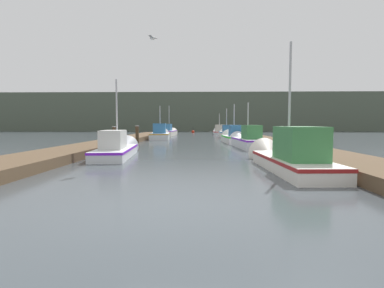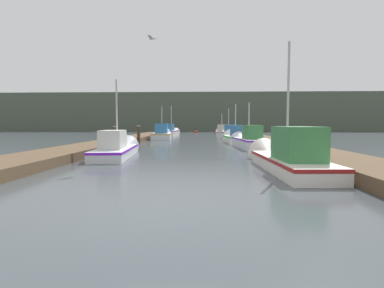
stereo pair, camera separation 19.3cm
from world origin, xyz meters
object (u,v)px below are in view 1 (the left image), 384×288
fishing_boat_3 (233,137)px  mooring_piling_1 (137,134)px  fishing_boat_5 (226,133)px  fishing_boat_6 (169,132)px  fishing_boat_2 (247,140)px  fishing_boat_4 (160,134)px  channel_buoy (193,132)px  fishing_boat_1 (118,148)px  seagull_lead (153,38)px  mooring_piling_0 (114,138)px  fishing_boat_7 (219,131)px  fishing_boat_0 (286,156)px

fishing_boat_3 → mooring_piling_1: 7.87m
fishing_boat_3 → fishing_boat_5: bearing=85.8°
fishing_boat_3 → fishing_boat_6: bearing=113.0°
fishing_boat_2 → fishing_boat_4: fishing_boat_4 is taller
channel_buoy → fishing_boat_1: bearing=-94.4°
seagull_lead → fishing_boat_3: bearing=-180.0°
mooring_piling_0 → fishing_boat_7: bearing=73.0°
fishing_boat_7 → channel_buoy: fishing_boat_7 is taller
mooring_piling_0 → channel_buoy: mooring_piling_0 is taller
fishing_boat_3 → seagull_lead: bearing=-114.2°
seagull_lead → mooring_piling_1: bearing=-143.5°
fishing_boat_7 → mooring_piling_1: bearing=-110.0°
fishing_boat_4 → channel_buoy: (2.80, 20.31, -0.32)m
fishing_boat_2 → mooring_piling_0: size_ratio=4.34×
fishing_boat_1 → channel_buoy: bearing=80.2°
fishing_boat_2 → mooring_piling_0: fishing_boat_2 is taller
fishing_boat_5 → fishing_boat_0: bearing=-91.4°
fishing_boat_1 → fishing_boat_4: size_ratio=1.00×
fishing_boat_3 → fishing_boat_4: size_ratio=0.86×
fishing_boat_4 → mooring_piling_1: size_ratio=4.31×
fishing_boat_5 → channel_buoy: (-4.14, 17.09, -0.32)m
fishing_boat_7 → seagull_lead: (-4.70, -31.29, 4.70)m
fishing_boat_3 → seagull_lead: 13.99m
fishing_boat_5 → fishing_boat_7: bearing=89.0°
fishing_boat_4 → fishing_boat_7: fishing_boat_4 is taller
fishing_boat_3 → fishing_boat_2: bearing=-89.4°
fishing_boat_5 → fishing_boat_3: bearing=-92.7°
fishing_boat_0 → fishing_boat_4: size_ratio=1.02×
mooring_piling_0 → fishing_boat_6: bearing=86.7°
fishing_boat_2 → fishing_boat_4: bearing=120.6°
fishing_boat_0 → seagull_lead: bearing=154.9°
fishing_boat_7 → seagull_lead: size_ratio=11.22×
fishing_boat_5 → fishing_boat_6: (-6.88, 5.16, 0.00)m
fishing_boat_2 → seagull_lead: (-5.04, -7.40, 4.65)m
fishing_boat_2 → channel_buoy: 30.80m
fishing_boat_2 → mooring_piling_1: fishing_boat_2 is taller
seagull_lead → mooring_piling_0: bearing=-127.8°
fishing_boat_2 → fishing_boat_5: (-0.20, 13.40, 0.02)m
channel_buoy → mooring_piling_0: bearing=-96.9°
fishing_boat_4 → fishing_boat_7: size_ratio=0.98×
fishing_boat_0 → fishing_boat_7: size_ratio=1.00×
fishing_boat_0 → fishing_boat_6: 28.88m
fishing_boat_5 → fishing_boat_6: 8.60m
fishing_boat_3 → channel_buoy: bearing=95.6°
fishing_boat_4 → fishing_boat_5: (6.94, 3.21, -0.00)m
mooring_piling_1 → channel_buoy: mooring_piling_1 is taller
fishing_boat_5 → mooring_piling_1: 12.61m
seagull_lead → fishing_boat_2: bearing=166.7°
mooring_piling_0 → seagull_lead: seagull_lead is taller
fishing_boat_1 → seagull_lead: 5.50m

